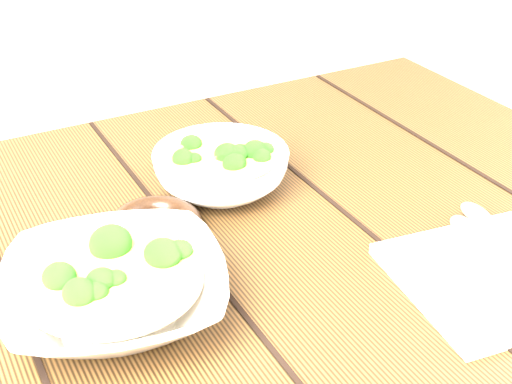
# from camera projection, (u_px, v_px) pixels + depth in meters

# --- Properties ---
(table) EXTENTS (1.20, 0.80, 0.75)m
(table) POSITION_uv_depth(u_px,v_px,m) (214.00, 327.00, 0.88)
(table) COLOR #3B2511
(table) RESTS_ON ground
(soup_bowl_front) EXTENTS (0.27, 0.27, 0.06)m
(soup_bowl_front) POSITION_uv_depth(u_px,v_px,m) (115.00, 291.00, 0.71)
(soup_bowl_front) COLOR silver
(soup_bowl_front) RESTS_ON table
(soup_bowl_back) EXTENTS (0.22, 0.22, 0.06)m
(soup_bowl_back) POSITION_uv_depth(u_px,v_px,m) (221.00, 169.00, 0.92)
(soup_bowl_back) COLOR silver
(soup_bowl_back) RESTS_ON table
(trivet) EXTENTS (0.12, 0.12, 0.03)m
(trivet) POSITION_uv_depth(u_px,v_px,m) (155.00, 226.00, 0.84)
(trivet) COLOR black
(trivet) RESTS_ON table
(napkin) EXTENTS (0.25, 0.22, 0.01)m
(napkin) POSITION_uv_depth(u_px,v_px,m) (505.00, 274.00, 0.77)
(napkin) COLOR beige
(napkin) RESTS_ON table
(spoon_left) EXTENTS (0.08, 0.19, 0.01)m
(spoon_left) POSITION_uv_depth(u_px,v_px,m) (479.00, 246.00, 0.80)
(spoon_left) COLOR #9D9A8A
(spoon_left) RESTS_ON napkin
(spoon_right) EXTENTS (0.06, 0.19, 0.01)m
(spoon_right) POSITION_uv_depth(u_px,v_px,m) (493.00, 230.00, 0.83)
(spoon_right) COLOR #9D9A8A
(spoon_right) RESTS_ON napkin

